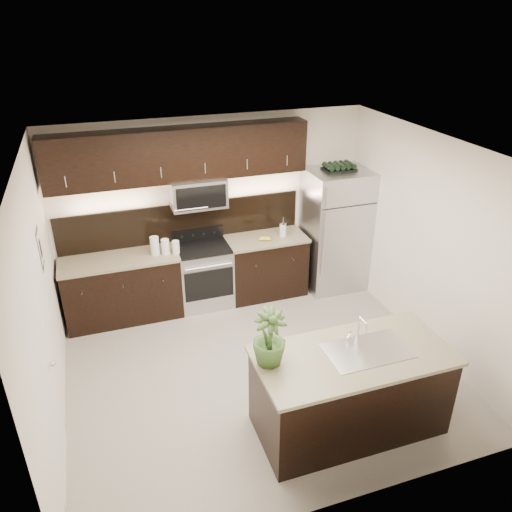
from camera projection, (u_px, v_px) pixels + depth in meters
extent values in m
plane|color=gray|center=(257.00, 368.00, 6.15)|extent=(4.50, 4.50, 0.00)
cube|color=silver|center=(213.00, 210.00, 7.24)|extent=(4.50, 0.02, 2.70)
cube|color=silver|center=(341.00, 390.00, 3.86)|extent=(4.50, 0.02, 2.70)
cube|color=silver|center=(41.00, 307.00, 4.90)|extent=(0.02, 4.00, 2.70)
cube|color=silver|center=(429.00, 244.00, 6.19)|extent=(0.02, 4.00, 2.70)
cube|color=white|center=(258.00, 153.00, 4.94)|extent=(4.50, 4.00, 0.02)
cube|color=silver|center=(47.00, 386.00, 4.38)|extent=(0.04, 0.80, 2.02)
sphere|color=silver|center=(52.00, 364.00, 4.67)|extent=(0.06, 0.06, 0.06)
cube|color=black|center=(40.00, 248.00, 5.40)|extent=(0.01, 0.32, 0.46)
cube|color=white|center=(41.00, 248.00, 5.40)|extent=(0.00, 0.24, 0.36)
cube|color=black|center=(123.00, 289.00, 6.97)|extent=(1.57, 0.62, 0.90)
cube|color=black|center=(266.00, 266.00, 7.58)|extent=(1.16, 0.62, 0.90)
cube|color=#B2B2B7|center=(204.00, 276.00, 7.31)|extent=(0.76, 0.62, 0.90)
cube|color=black|center=(203.00, 248.00, 7.10)|extent=(0.76, 0.60, 0.03)
cube|color=tan|center=(119.00, 259.00, 6.76)|extent=(1.59, 0.65, 0.04)
cube|color=tan|center=(266.00, 238.00, 7.37)|extent=(1.18, 0.65, 0.04)
cube|color=black|center=(183.00, 222.00, 7.15)|extent=(3.49, 0.02, 0.56)
cube|color=#B2B2B7|center=(198.00, 193.00, 6.84)|extent=(0.76, 0.40, 0.40)
cube|color=black|center=(180.00, 154.00, 6.56)|extent=(3.49, 0.33, 0.70)
cube|color=black|center=(350.00, 392.00, 5.12)|extent=(1.90, 0.90, 0.90)
cube|color=tan|center=(354.00, 355.00, 4.91)|extent=(1.96, 0.96, 0.04)
cube|color=silver|center=(368.00, 350.00, 4.94)|extent=(0.84, 0.50, 0.01)
cylinder|color=silver|center=(358.00, 329.00, 5.07)|extent=(0.03, 0.03, 0.24)
cylinder|color=silver|center=(363.00, 321.00, 4.94)|extent=(0.02, 0.14, 0.02)
cylinder|color=silver|center=(366.00, 329.00, 4.91)|extent=(0.02, 0.02, 0.10)
cube|color=#B2B2B7|center=(334.00, 229.00, 7.63)|extent=(0.90, 0.81, 1.87)
cube|color=black|center=(339.00, 169.00, 7.20)|extent=(0.46, 0.29, 0.03)
cylinder|color=black|center=(328.00, 167.00, 7.12)|extent=(0.08, 0.26, 0.08)
cylinder|color=black|center=(334.00, 166.00, 7.15)|extent=(0.08, 0.26, 0.08)
cylinder|color=black|center=(339.00, 166.00, 7.17)|extent=(0.08, 0.26, 0.08)
cylinder|color=black|center=(345.00, 165.00, 7.20)|extent=(0.08, 0.26, 0.08)
cylinder|color=black|center=(350.00, 164.00, 7.22)|extent=(0.08, 0.26, 0.08)
imported|color=#325020|center=(269.00, 338.00, 4.66)|extent=(0.34, 0.34, 0.58)
cylinder|color=silver|center=(155.00, 246.00, 6.79)|extent=(0.12, 0.12, 0.26)
cylinder|color=silver|center=(165.00, 247.00, 6.82)|extent=(0.11, 0.11, 0.22)
cylinder|color=silver|center=(176.00, 247.00, 6.84)|extent=(0.10, 0.10, 0.18)
cylinder|color=silver|center=(283.00, 230.00, 7.35)|extent=(0.10, 0.10, 0.20)
cylinder|color=silver|center=(283.00, 223.00, 7.30)|extent=(0.10, 0.10, 0.02)
cylinder|color=silver|center=(283.00, 220.00, 7.28)|extent=(0.01, 0.01, 0.08)
ellipsoid|color=gold|center=(261.00, 238.00, 7.25)|extent=(0.21, 0.18, 0.06)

